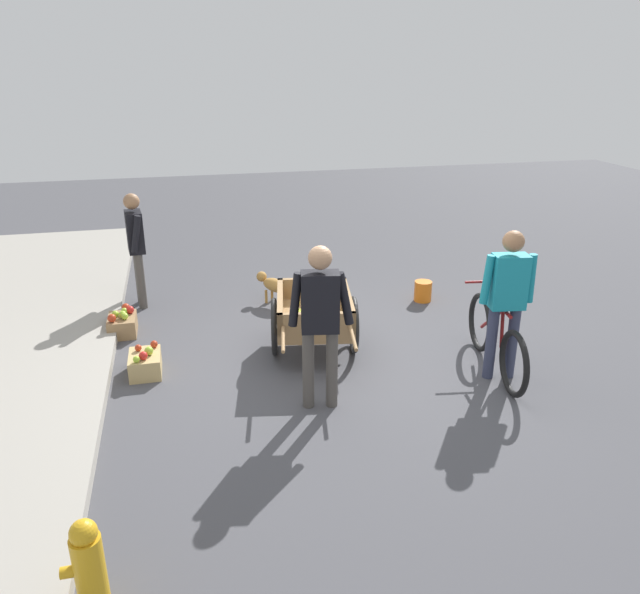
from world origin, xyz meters
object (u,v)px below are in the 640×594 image
Objects in this scene: apple_crate at (123,323)px; plastic_bucket at (423,291)px; vendor_person at (320,314)px; cyclist_person at (507,293)px; fruit_cart at (314,316)px; bystander_person at (136,241)px; dog at (273,285)px; fire_hydrant at (89,568)px; mixed_fruit_crate at (145,363)px; bicycle at (496,339)px.

plastic_bucket is at bearing -87.22° from apple_crate.
cyclist_person is at bearing -85.96° from vendor_person.
bystander_person is (1.90, 1.93, 0.45)m from fruit_cart.
fire_hydrant is (-4.63, 1.82, 0.06)m from dog.
fruit_cart is at bearing -172.24° from dog.
fruit_cart is at bearing -134.51° from bystander_person.
apple_crate reaches higher than plastic_bucket.
fire_hydrant reaches higher than plastic_bucket.
vendor_person is 2.74× the size of dog.
fruit_cart reaches higher than fire_hydrant.
fruit_cart reaches higher than apple_crate.
vendor_person is at bearing -150.21° from bystander_person.
dog is at bearing 7.76° from fruit_cart.
bicycle is at bearing -101.80° from mixed_fruit_crate.
vendor_person is at bearing -179.72° from dog.
plastic_bucket is 3.91m from apple_crate.
cyclist_person is at bearing -104.17° from mixed_fruit_crate.
bicycle reaches higher than mixed_fruit_crate.
fire_hydrant is (-1.96, 1.83, -0.61)m from vendor_person.
plastic_bucket is at bearing -70.41° from mixed_fruit_crate.
dog is (2.54, 1.94, -0.66)m from cyclist_person.
fire_hydrant is at bearing -178.71° from apple_crate.
bicycle is 4.62m from bystander_person.
fire_hydrant is 1.52× the size of mixed_fruit_crate.
cyclist_person is at bearing -119.84° from fruit_cart.
dog is 1.31× the size of apple_crate.
bicycle is 4.30m from apple_crate.
fire_hydrant reaches higher than mixed_fruit_crate.
vendor_person is 2.76m from dog.
vendor_person reaches higher than plastic_bucket.
plastic_bucket is 3.85m from bystander_person.
fire_hydrant is at bearing 146.67° from fruit_cart.
dog is at bearing -44.64° from mixed_fruit_crate.
fruit_cart is at bearing -33.33° from fire_hydrant.
bystander_person reaches higher than apple_crate.
bicycle reaches higher than dog.
bystander_person is (3.02, 1.73, -0.05)m from vendor_person.
cyclist_person is at bearing 178.72° from plastic_bucket.
bystander_person reaches higher than fruit_cart.
cyclist_person reaches higher than fruit_cart.
cyclist_person is at bearing -117.34° from apple_crate.
vendor_person reaches higher than bystander_person.
fire_hydrant is 4.10m from apple_crate.
plastic_bucket is 0.63× the size of apple_crate.
bicycle is at bearing -59.29° from fire_hydrant.
bystander_person is at bearing -1.17° from fire_hydrant.
bicycle is 2.04m from plastic_bucket.
bicycle is at bearing -115.42° from apple_crate.
fruit_cart is 1.13× the size of cyclist_person.
fruit_cart is 3.05× the size of dog.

